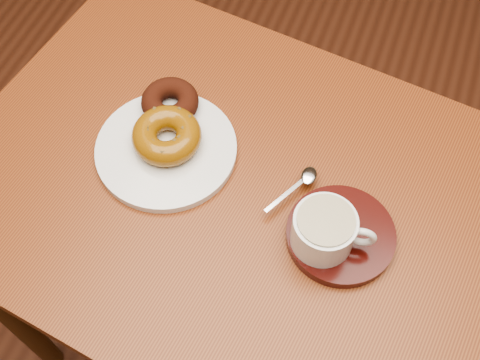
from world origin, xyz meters
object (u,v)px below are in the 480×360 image
(donut_plate, at_px, (166,149))
(coffee_cup, at_px, (325,230))
(cafe_table, at_px, (229,220))
(saucer, at_px, (340,235))

(donut_plate, relative_size, coffee_cup, 1.89)
(cafe_table, distance_m, donut_plate, 0.18)
(saucer, bearing_deg, cafe_table, 170.57)
(donut_plate, distance_m, saucer, 0.31)
(cafe_table, relative_size, coffee_cup, 7.92)
(cafe_table, height_order, coffee_cup, coffee_cup)
(cafe_table, height_order, saucer, saucer)
(donut_plate, bearing_deg, saucer, -9.68)
(donut_plate, bearing_deg, coffee_cup, -14.53)
(donut_plate, relative_size, saucer, 1.41)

